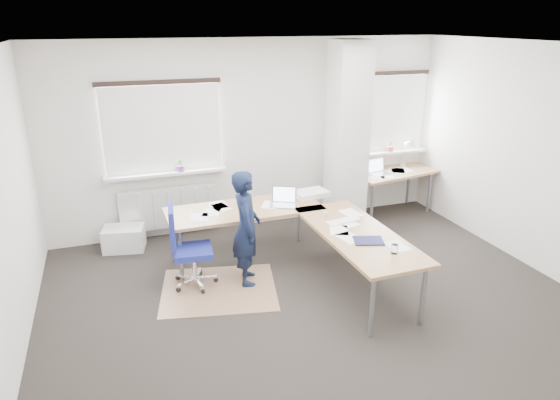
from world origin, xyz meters
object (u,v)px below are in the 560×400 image
object	(u,v)px
desk_main	(301,221)
person	(246,228)
desk_side	(393,174)
task_chair	(191,264)

from	to	relation	value
desk_main	person	size ratio (longest dim) A/B	1.84
desk_main	person	world-z (taller)	person
desk_main	desk_side	xyz separation A→B (m)	(2.15, 1.40, -0.01)
desk_side	person	size ratio (longest dim) A/B	1.06
desk_main	person	xyz separation A→B (m)	(-0.70, -0.01, 0.01)
desk_main	person	distance (m)	0.70
task_chair	person	bearing A→B (deg)	-3.84
person	task_chair	bearing A→B (deg)	90.35
desk_side	person	xyz separation A→B (m)	(-2.85, -1.41, 0.02)
desk_main	task_chair	size ratio (longest dim) A/B	2.57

